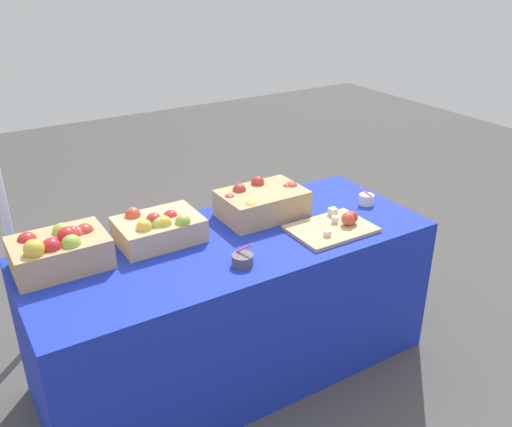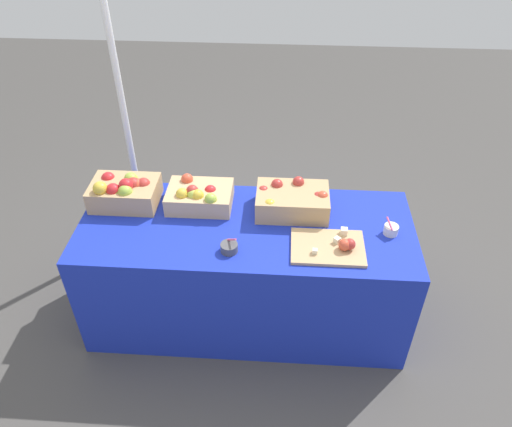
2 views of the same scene
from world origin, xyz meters
name	(u,v)px [view 1 (image 1 of 2)]	position (x,y,z in m)	size (l,w,h in m)	color
ground_plane	(234,365)	(0.00, 0.00, 0.00)	(10.00, 10.00, 0.00)	#474442
table	(233,306)	(0.00, 0.00, 0.37)	(1.90, 0.76, 0.74)	#192DB7
apple_crate_left	(60,249)	(-0.73, 0.16, 0.83)	(0.39, 0.27, 0.20)	tan
apple_crate_middle	(159,228)	(-0.29, 0.17, 0.81)	(0.38, 0.27, 0.16)	tan
apple_crate_right	(262,202)	(0.26, 0.15, 0.81)	(0.42, 0.28, 0.18)	tan
cutting_board_front	(335,226)	(0.47, -0.17, 0.76)	(0.39, 0.28, 0.08)	tan
sample_bowl_near	(243,260)	(-0.07, -0.22, 0.76)	(0.09, 0.09, 0.10)	#4C4C51
sample_bowl_mid	(366,199)	(0.80, -0.02, 0.77)	(0.08, 0.08, 0.10)	silver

